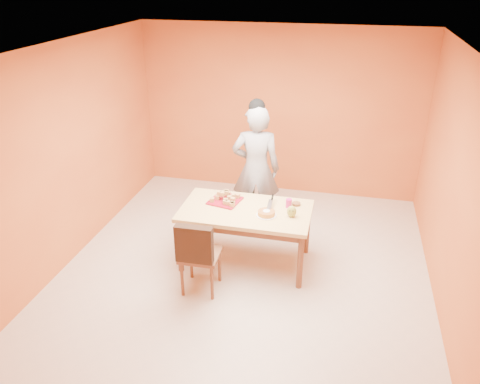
% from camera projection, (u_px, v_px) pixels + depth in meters
% --- Properties ---
extents(floor, '(5.00, 5.00, 0.00)m').
position_uv_depth(floor, '(244.00, 271.00, 5.88)').
color(floor, beige).
rests_on(floor, ground).
extents(ceiling, '(5.00, 5.00, 0.00)m').
position_uv_depth(ceiling, '(245.00, 50.00, 4.70)').
color(ceiling, silver).
rests_on(ceiling, wall_back).
extents(wall_back, '(4.50, 0.00, 4.50)m').
position_uv_depth(wall_back, '(279.00, 112.00, 7.48)').
color(wall_back, orange).
rests_on(wall_back, floor).
extents(wall_left, '(0.00, 5.00, 5.00)m').
position_uv_depth(wall_left, '(67.00, 156.00, 5.76)').
color(wall_left, orange).
rests_on(wall_left, floor).
extents(wall_right, '(0.00, 5.00, 5.00)m').
position_uv_depth(wall_right, '(457.00, 193.00, 4.83)').
color(wall_right, orange).
rests_on(wall_right, floor).
extents(dining_table, '(1.60, 0.90, 0.76)m').
position_uv_depth(dining_table, '(246.00, 216.00, 5.79)').
color(dining_table, '#E2C476').
rests_on(dining_table, floor).
extents(dining_chair, '(0.45, 0.52, 0.96)m').
position_uv_depth(dining_chair, '(200.00, 253.00, 5.34)').
color(dining_chair, brown).
rests_on(dining_chair, floor).
extents(pastry_pile, '(0.33, 0.33, 0.11)m').
position_uv_depth(pastry_pile, '(225.00, 196.00, 5.91)').
color(pastry_pile, tan).
rests_on(pastry_pile, pastry_platter).
extents(person, '(0.73, 0.53, 1.83)m').
position_uv_depth(person, '(256.00, 169.00, 6.48)').
color(person, gray).
rests_on(person, floor).
extents(pastry_platter, '(0.43, 0.43, 0.02)m').
position_uv_depth(pastry_platter, '(225.00, 201.00, 5.94)').
color(pastry_platter, maroon).
rests_on(pastry_platter, dining_table).
extents(red_dinner_plate, '(0.27, 0.27, 0.01)m').
position_uv_depth(red_dinner_plate, '(231.00, 198.00, 6.02)').
color(red_dinner_plate, maroon).
rests_on(red_dinner_plate, dining_table).
extents(white_cake_plate, '(0.27, 0.27, 0.01)m').
position_uv_depth(white_cake_plate, '(266.00, 215.00, 5.60)').
color(white_cake_plate, white).
rests_on(white_cake_plate, dining_table).
extents(sponge_cake, '(0.21, 0.21, 0.05)m').
position_uv_depth(sponge_cake, '(266.00, 213.00, 5.59)').
color(sponge_cake, orange).
rests_on(sponge_cake, white_cake_plate).
extents(cake_server, '(0.07, 0.27, 0.01)m').
position_uv_depth(cake_server, '(270.00, 204.00, 5.73)').
color(cake_server, silver).
rests_on(cake_server, sponge_cake).
extents(egg_ornament, '(0.13, 0.12, 0.14)m').
position_uv_depth(egg_ornament, '(292.00, 211.00, 5.55)').
color(egg_ornament, olive).
rests_on(egg_ornament, dining_table).
extents(magenta_glass, '(0.10, 0.10, 0.11)m').
position_uv_depth(magenta_glass, '(289.00, 203.00, 5.78)').
color(magenta_glass, '#B71B6D').
rests_on(magenta_glass, dining_table).
extents(checker_tin, '(0.11, 0.11, 0.03)m').
position_uv_depth(checker_tin, '(296.00, 204.00, 5.85)').
color(checker_tin, '#3E2310').
rests_on(checker_tin, dining_table).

